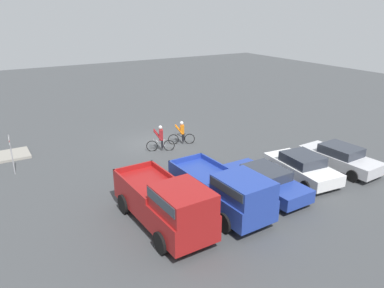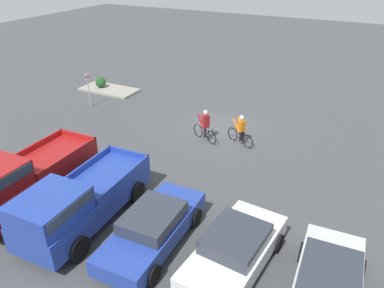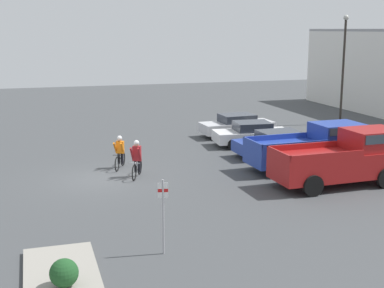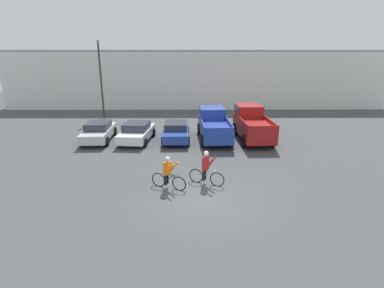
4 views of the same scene
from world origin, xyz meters
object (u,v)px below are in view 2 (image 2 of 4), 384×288
object	(u,v)px
sedan_2	(153,227)
shrub	(101,82)
sedan_0	(327,286)
fire_lane_sign	(88,86)
pickup_truck_0	(78,202)
sedan_1	(235,249)
pickup_truck_1	(22,179)
cyclist_0	(205,125)
cyclist_1	(241,130)

from	to	relation	value
sedan_2	shrub	bearing A→B (deg)	-44.65
sedan_0	fire_lane_sign	size ratio (longest dim) A/B	2.02
sedan_0	pickup_truck_0	size ratio (longest dim) A/B	0.81
sedan_0	sedan_1	world-z (taller)	sedan_0
sedan_2	pickup_truck_0	world-z (taller)	pickup_truck_0
sedan_0	sedan_2	distance (m)	5.60
sedan_2	shrub	size ratio (longest dim) A/B	6.43
sedan_0	fire_lane_sign	xyz separation A→B (m)	(15.90, -8.64, 0.68)
sedan_0	pickup_truck_1	world-z (taller)	pickup_truck_1
cyclist_0	cyclist_1	size ratio (longest dim) A/B	1.03
sedan_2	fire_lane_sign	world-z (taller)	fire_lane_sign
sedan_0	sedan_1	xyz separation A→B (m)	(2.80, -0.19, -0.01)
sedan_2	shrub	distance (m)	16.66
cyclist_0	cyclist_1	bearing A→B (deg)	-165.58
sedan_1	sedan_0	bearing A→B (deg)	176.14
pickup_truck_1	shrub	size ratio (longest dim) A/B	7.73
shrub	cyclist_0	bearing A→B (deg)	159.02
sedan_2	cyclist_0	bearing A→B (deg)	-77.08
cyclist_1	shrub	distance (m)	12.32
sedan_1	cyclist_1	bearing A→B (deg)	-70.66
fire_lane_sign	pickup_truck_0	bearing A→B (deg)	129.14
pickup_truck_0	shrub	world-z (taller)	pickup_truck_0
sedan_0	pickup_truck_1	size ratio (longest dim) A/B	0.81
pickup_truck_1	fire_lane_sign	bearing A→B (deg)	-62.79
sedan_2	cyclist_1	xyz separation A→B (m)	(0.01, -8.31, 0.10)
sedan_2	cyclist_1	size ratio (longest dim) A/B	2.84
fire_lane_sign	shrub	distance (m)	3.44
sedan_0	sedan_2	bearing A→B (deg)	1.15
sedan_1	pickup_truck_1	bearing A→B (deg)	4.80
cyclist_0	shrub	world-z (taller)	cyclist_0
pickup_truck_1	cyclist_0	world-z (taller)	pickup_truck_1
fire_lane_sign	pickup_truck_1	bearing A→B (deg)	117.21
pickup_truck_0	sedan_0	bearing A→B (deg)	-175.97
pickup_truck_0	fire_lane_sign	bearing A→B (deg)	-50.86
sedan_0	cyclist_1	distance (m)	9.94
sedan_0	pickup_truck_0	distance (m)	8.41
sedan_2	pickup_truck_0	size ratio (longest dim) A/B	0.83
pickup_truck_0	shrub	bearing A→B (deg)	-53.34
sedan_0	shrub	bearing A→B (deg)	-33.60
pickup_truck_0	cyclist_1	world-z (taller)	pickup_truck_0
sedan_0	shrub	distance (m)	20.95
sedan_0	shrub	xyz separation A→B (m)	(17.45, -11.60, -0.18)
shrub	fire_lane_sign	bearing A→B (deg)	117.78
sedan_1	shrub	xyz separation A→B (m)	(14.65, -11.41, -0.17)
sedan_0	sedan_1	bearing A→B (deg)	-3.86
pickup_truck_1	cyclist_1	size ratio (longest dim) A/B	3.41
sedan_0	sedan_2	size ratio (longest dim) A/B	0.98
sedan_0	sedan_2	xyz separation A→B (m)	(5.60, 0.11, -0.01)
sedan_0	cyclist_0	distance (m)	10.71
pickup_truck_0	sedan_1	bearing A→B (deg)	-172.06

